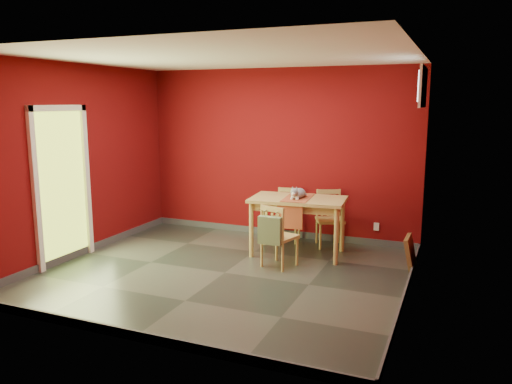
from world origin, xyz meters
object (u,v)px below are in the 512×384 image
at_px(tote_bag, 270,230).
at_px(cat, 298,191).
at_px(chair_near, 278,235).
at_px(chair_far_right, 330,218).
at_px(chair_far_left, 288,214).
at_px(picture_frame, 410,253).
at_px(dining_table, 298,205).

distance_m(tote_bag, cat, 0.91).
bearing_deg(chair_near, chair_far_right, 72.81).
relative_size(chair_far_left, chair_near, 0.98).
relative_size(chair_near, picture_frame, 1.90).
relative_size(chair_far_left, picture_frame, 1.86).
distance_m(chair_near, tote_bag, 0.24).
height_order(chair_far_left, chair_near, chair_near).
bearing_deg(cat, chair_near, -119.23).
relative_size(dining_table, chair_near, 1.64).
relative_size(chair_near, tote_bag, 1.97).
xyz_separation_m(tote_bag, picture_frame, (1.68, 0.77, -0.32)).
xyz_separation_m(chair_far_left, tote_bag, (0.27, -1.49, 0.12)).
xyz_separation_m(chair_far_left, picture_frame, (1.94, -0.72, -0.20)).
height_order(chair_far_right, cat, cat).
xyz_separation_m(dining_table, tote_bag, (-0.11, -0.84, -0.18)).
bearing_deg(tote_bag, chair_near, 80.38).
bearing_deg(dining_table, cat, -73.63).
distance_m(chair_far_right, picture_frame, 1.44).
distance_m(chair_far_left, chair_near, 1.32).
xyz_separation_m(chair_far_right, picture_frame, (1.26, -0.68, -0.21)).
relative_size(chair_far_left, tote_bag, 1.92).
height_order(tote_bag, cat, cat).
bearing_deg(cat, chair_far_right, 42.26).
relative_size(tote_bag, cat, 1.08).
bearing_deg(cat, dining_table, 84.47).
bearing_deg(picture_frame, cat, 178.23).
relative_size(dining_table, chair_far_left, 1.68).
relative_size(chair_far_right, chair_near, 1.01).
bearing_deg(tote_bag, cat, 82.10).
distance_m(dining_table, tote_bag, 0.87).
bearing_deg(cat, chair_far_left, 97.50).
xyz_separation_m(dining_table, picture_frame, (1.57, -0.07, -0.50)).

